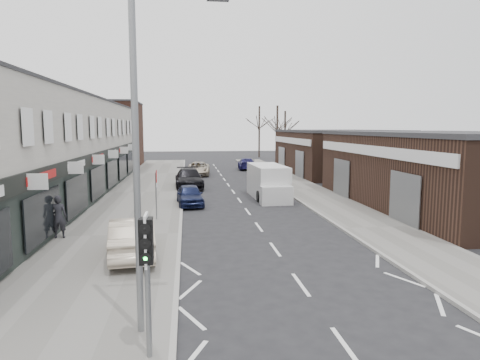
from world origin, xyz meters
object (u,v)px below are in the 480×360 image
object	(u,v)px
sedan_on_pavement	(132,237)
parked_car_left_b	(189,178)
traffic_light	(147,252)
white_van	(268,183)
parked_car_right_c	(246,164)
parked_car_left_a	(190,195)
parked_car_right_a	(274,184)
street_lamp	(143,143)
pedestrian	(59,217)
parked_car_right_b	(265,174)
parked_car_left_c	(198,169)
warning_sign	(157,180)

from	to	relation	value
sedan_on_pavement	parked_car_left_b	distance (m)	19.32
traffic_light	white_van	distance (m)	21.82
white_van	parked_car_right_c	distance (m)	20.84
traffic_light	parked_car_left_a	world-z (taller)	traffic_light
parked_car_left_a	parked_car_right_a	xyz separation A→B (m)	(6.45, 4.42, 0.01)
traffic_light	parked_car_right_c	bearing A→B (deg)	79.24
street_lamp	pedestrian	size ratio (longest dim) A/B	4.18
parked_car_right_b	parked_car_right_c	xyz separation A→B (m)	(0.00, 12.08, -0.09)
pedestrian	parked_car_right_b	bearing A→B (deg)	-126.67
street_lamp	pedestrian	world-z (taller)	street_lamp
parked_car_left_c	parked_car_right_a	bearing A→B (deg)	-62.94
parked_car_right_b	pedestrian	bearing A→B (deg)	57.48
white_van	parked_car_left_b	distance (m)	8.07
parked_car_left_c	parked_car_right_a	xyz separation A→B (m)	(5.45, -12.84, -0.02)
street_lamp	white_van	xyz separation A→B (m)	(6.69, 19.55, -3.52)
parked_car_left_b	parked_car_right_a	world-z (taller)	parked_car_left_b
parked_car_left_a	parked_car_right_a	world-z (taller)	parked_car_right_a
sedan_on_pavement	parked_car_right_b	size ratio (longest dim) A/B	0.99
street_lamp	white_van	bearing A→B (deg)	71.12
sedan_on_pavement	parked_car_right_c	distance (m)	35.35
street_lamp	traffic_light	bearing A→B (deg)	-84.12
parked_car_right_b	parked_car_right_c	size ratio (longest dim) A/B	0.97
parked_car_left_a	parked_car_right_a	bearing A→B (deg)	29.83
warning_sign	parked_car_right_b	world-z (taller)	warning_sign
warning_sign	pedestrian	distance (m)	5.44
warning_sign	pedestrian	xyz separation A→B (m)	(-4.04, -3.46, -1.12)
parked_car_right_c	pedestrian	bearing A→B (deg)	72.28
pedestrian	parked_car_left_a	distance (m)	9.87
street_lamp	white_van	world-z (taller)	street_lamp
traffic_light	street_lamp	distance (m)	2.52
sedan_on_pavement	parked_car_left_c	size ratio (longest dim) A/B	0.91
parked_car_right_a	parked_car_right_b	world-z (taller)	parked_car_right_b
traffic_light	warning_sign	world-z (taller)	traffic_light
traffic_light	parked_car_right_a	size ratio (longest dim) A/B	0.76
parked_car_left_c	parked_car_right_a	distance (m)	13.95
sedan_on_pavement	parked_car_left_c	bearing A→B (deg)	-103.21
parked_car_right_a	parked_car_right_c	size ratio (longest dim) A/B	0.86
sedan_on_pavement	parked_car_left_a	distance (m)	11.34
pedestrian	parked_car_left_c	bearing A→B (deg)	-107.88
traffic_light	sedan_on_pavement	world-z (taller)	traffic_light
parked_car_left_a	parked_car_left_c	size ratio (longest dim) A/B	0.78
white_van	parked_car_right_a	size ratio (longest dim) A/B	1.48
parked_car_left_b	parked_car_right_c	bearing A→B (deg)	62.86
warning_sign	parked_car_left_c	size ratio (longest dim) A/B	0.54
white_van	pedestrian	size ratio (longest dim) A/B	3.16
street_lamp	parked_car_left_a	xyz separation A→B (m)	(1.13, 17.31, -3.95)
traffic_light	parked_car_right_a	world-z (taller)	traffic_light
warning_sign	white_van	world-z (taller)	warning_sign
street_lamp	parked_car_right_b	distance (m)	29.63
parked_car_left_c	parked_car_right_b	xyz separation A→B (m)	(5.90, -6.31, 0.09)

